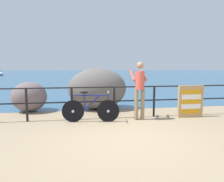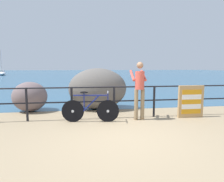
# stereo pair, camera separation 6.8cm
# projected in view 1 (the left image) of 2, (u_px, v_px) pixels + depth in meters

# --- Properties ---
(ground_plane) EXTENTS (120.00, 120.00, 0.10)m
(ground_plane) POSITION_uv_depth(u_px,v_px,m) (90.00, 80.00, 24.23)
(ground_plane) COLOR #937F60
(sea_surface) EXTENTS (120.00, 90.00, 0.01)m
(sea_surface) POSITION_uv_depth(u_px,v_px,m) (86.00, 73.00, 51.71)
(sea_surface) COLOR #2D5675
(sea_surface) RESTS_ON ground_plane
(promenade_railing) EXTENTS (8.01, 0.07, 1.02)m
(promenade_railing) POSITION_uv_depth(u_px,v_px,m) (114.00, 98.00, 6.24)
(promenade_railing) COLOR black
(promenade_railing) RESTS_ON ground_plane
(bicycle) EXTENTS (1.69, 0.48, 0.92)m
(bicycle) POSITION_uv_depth(u_px,v_px,m) (91.00, 109.00, 5.81)
(bicycle) COLOR black
(bicycle) RESTS_ON ground_plane
(person_at_railing) EXTENTS (0.45, 0.64, 1.78)m
(person_at_railing) POSITION_uv_depth(u_px,v_px,m) (140.00, 88.00, 6.03)
(person_at_railing) COLOR #8C7251
(person_at_railing) RESTS_ON ground_plane
(folded_deckchair_stack) EXTENTS (0.84, 0.10, 1.04)m
(folded_deckchair_stack) POSITION_uv_depth(u_px,v_px,m) (191.00, 101.00, 6.37)
(folded_deckchair_stack) COLOR tan
(folded_deckchair_stack) RESTS_ON ground_plane
(breakwater_boulder_main) EXTENTS (2.23, 1.48, 1.58)m
(breakwater_boulder_main) POSITION_uv_depth(u_px,v_px,m) (97.00, 89.00, 7.61)
(breakwater_boulder_main) COLOR #605B56
(breakwater_boulder_main) RESTS_ON ground
(breakwater_boulder_left) EXTENTS (1.24, 1.13, 1.09)m
(breakwater_boulder_left) POSITION_uv_depth(u_px,v_px,m) (29.00, 97.00, 7.20)
(breakwater_boulder_left) COLOR #6D5C5E
(breakwater_boulder_left) RESTS_ON ground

